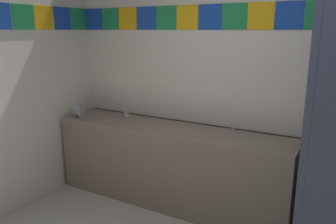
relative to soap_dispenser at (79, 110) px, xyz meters
The scene contains 5 objects.
wall_back 2.14m from the soap_dispenser, 13.19° to the left, with size 4.47×0.09×2.88m.
vanity_counter 1.22m from the soap_dispenser, ahead, with size 2.54×0.55×0.84m.
faucet_left 0.54m from the soap_dispenser, 27.56° to the left, with size 0.04×0.10×0.14m.
faucet_right 1.76m from the soap_dispenser, ahead, with size 0.04×0.10×0.14m.
soap_dispenser is the anchor object (origin of this frame).
Camera 1 is at (0.67, -1.36, 1.81)m, focal length 35.42 mm.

